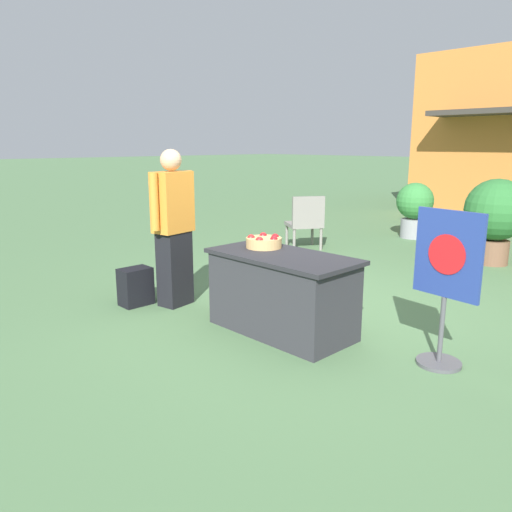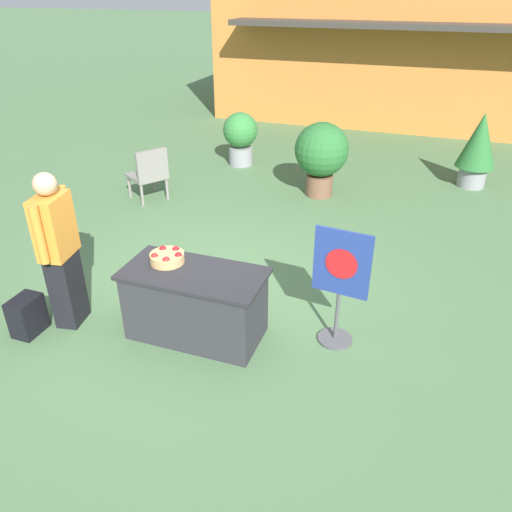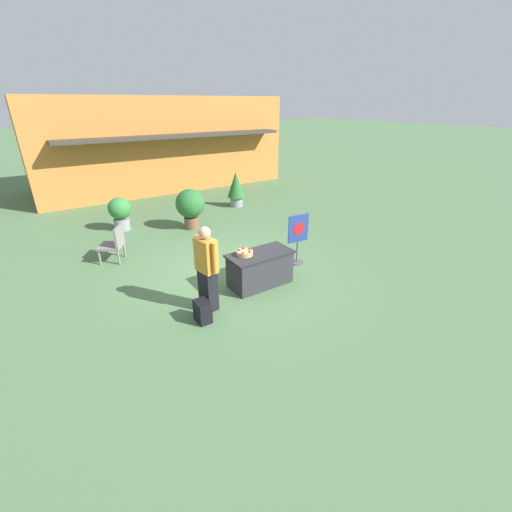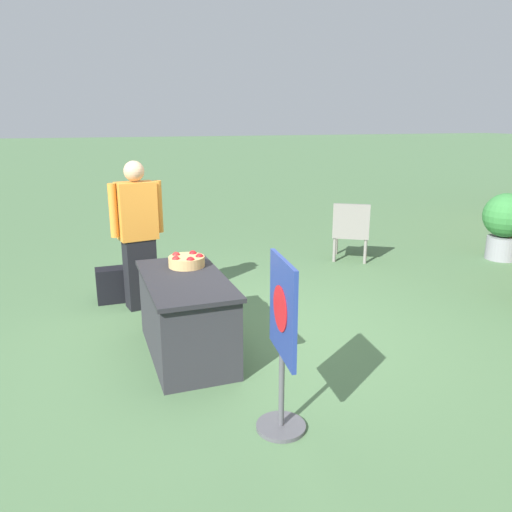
# 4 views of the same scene
# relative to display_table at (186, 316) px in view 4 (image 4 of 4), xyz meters

# --- Properties ---
(ground_plane) EXTENTS (120.00, 120.00, 0.00)m
(ground_plane) POSITION_rel_display_table_xyz_m (-0.15, 0.72, -0.38)
(ground_plane) COLOR #4C7047
(display_table) EXTENTS (1.44, 0.72, 0.76)m
(display_table) POSITION_rel_display_table_xyz_m (0.00, 0.00, 0.00)
(display_table) COLOR #2D2D33
(display_table) RESTS_ON ground_plane
(apple_basket) EXTENTS (0.35, 0.35, 0.13)m
(apple_basket) POSITION_rel_display_table_xyz_m (-0.34, 0.09, 0.44)
(apple_basket) COLOR tan
(apple_basket) RESTS_ON display_table
(person_visitor) EXTENTS (0.33, 0.60, 1.71)m
(person_visitor) POSITION_rel_display_table_xyz_m (-1.40, -0.25, 0.49)
(person_visitor) COLOR black
(person_visitor) RESTS_ON ground_plane
(backpack) EXTENTS (0.24, 0.34, 0.42)m
(backpack) POSITION_rel_display_table_xyz_m (-1.70, -0.57, -0.17)
(backpack) COLOR black
(backpack) RESTS_ON ground_plane
(poster_board) EXTENTS (0.57, 0.36, 1.27)m
(poster_board) POSITION_rel_display_table_xyz_m (1.40, 0.38, 0.30)
(poster_board) COLOR #4C4C51
(poster_board) RESTS_ON ground_plane
(patio_chair) EXTENTS (0.76, 0.76, 0.92)m
(patio_chair) POSITION_rel_display_table_xyz_m (-2.34, 3.10, 0.12)
(patio_chair) COLOR gray
(patio_chair) RESTS_ON ground_plane
(potted_plant_near_right) EXTENTS (0.69, 0.69, 1.05)m
(potted_plant_near_right) POSITION_rel_display_table_xyz_m (-1.60, 5.40, 0.22)
(potted_plant_near_right) COLOR gray
(potted_plant_near_right) RESTS_ON ground_plane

